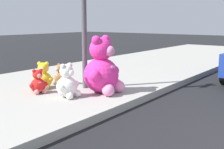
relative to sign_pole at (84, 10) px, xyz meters
name	(u,v)px	position (x,y,z in m)	size (l,w,h in m)	color
sidewalk	(26,95)	(-1.00, 0.80, -1.77)	(28.00, 4.40, 0.15)	#9E9B93
sign_pole	(84,10)	(0.00, 0.00, 0.00)	(0.56, 0.11, 3.20)	#4C4C51
plush_pink_large	(103,70)	(-0.11, -0.58, -1.22)	(0.91, 0.81, 1.18)	#F22D93
plush_brown	(60,76)	(-0.10, 0.70, -1.50)	(0.35, 0.37, 0.49)	olive
plush_white	(68,84)	(-0.80, -0.27, -1.43)	(0.52, 0.45, 0.67)	white
plush_yellow	(43,78)	(-0.58, 0.71, -1.46)	(0.43, 0.41, 0.59)	yellow
plush_lavender	(96,72)	(0.65, 0.23, -1.47)	(0.41, 0.41, 0.58)	#B28CD8
plush_red	(38,83)	(-0.94, 0.45, -1.50)	(0.38, 0.36, 0.50)	red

